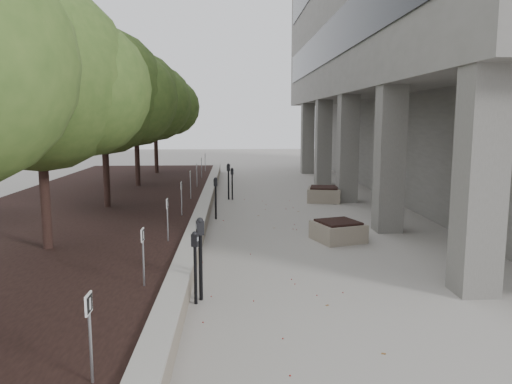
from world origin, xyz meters
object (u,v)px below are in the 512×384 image
object	(u,v)px
crabapple_tree_4	(136,119)
parking_meter_1	(195,268)
crabapple_tree_5	(155,119)
planter_back	(324,194)
planter_front	(338,231)
parking_meter_5	(232,184)
parking_meter_4	(229,181)
parking_meter_2	(201,259)
crabapple_tree_3	(104,118)
parking_meter_3	(216,198)
crabapple_tree_2	(40,118)

from	to	relation	value
crabapple_tree_4	parking_meter_1	world-z (taller)	crabapple_tree_4
crabapple_tree_5	parking_meter_1	world-z (taller)	crabapple_tree_5
crabapple_tree_4	planter_back	world-z (taller)	crabapple_tree_4
parking_meter_1	planter_front	size ratio (longest dim) A/B	1.13
planter_back	parking_meter_5	bearing A→B (deg)	171.24
parking_meter_5	planter_front	bearing A→B (deg)	-58.08
parking_meter_4	planter_back	world-z (taller)	parking_meter_4
crabapple_tree_5	parking_meter_2	xyz separation A→B (m)	(3.35, -17.12, -2.39)
crabapple_tree_5	planter_back	world-z (taller)	crabapple_tree_5
crabapple_tree_4	parking_meter_1	bearing A→B (deg)	-75.12
parking_meter_4	planter_back	bearing A→B (deg)	5.34
parking_meter_1	planter_back	distance (m)	11.16
crabapple_tree_4	parking_meter_5	world-z (taller)	crabapple_tree_4
crabapple_tree_3	parking_meter_3	bearing A→B (deg)	-2.29
parking_meter_2	parking_meter_5	bearing A→B (deg)	69.25
parking_meter_3	planter_back	world-z (taller)	parking_meter_3
crabapple_tree_3	planter_back	xyz separation A→B (m)	(7.36, 3.07, -2.84)
parking_meter_4	parking_meter_2	bearing A→B (deg)	-76.95
crabapple_tree_4	planter_back	distance (m)	8.12
crabapple_tree_5	parking_meter_5	world-z (taller)	crabapple_tree_5
parking_meter_1	planter_back	bearing A→B (deg)	90.33
planter_front	crabapple_tree_5	bearing A→B (deg)	116.80
parking_meter_2	crabapple_tree_3	bearing A→B (deg)	97.21
crabapple_tree_3	parking_meter_4	xyz separation A→B (m)	(3.73, 3.69, -2.41)
crabapple_tree_2	crabapple_tree_5	distance (m)	15.00
parking_meter_5	planter_back	size ratio (longest dim) A/B	1.03
parking_meter_1	parking_meter_5	size ratio (longest dim) A/B	1.01
crabapple_tree_2	crabapple_tree_5	bearing A→B (deg)	90.00
parking_meter_2	parking_meter_3	distance (m)	6.99
crabapple_tree_4	parking_meter_4	size ratio (longest dim) A/B	3.85
crabapple_tree_5	planter_front	xyz separation A→B (m)	(6.59, -13.05, -2.86)
parking_meter_3	crabapple_tree_3	bearing A→B (deg)	-175.84
crabapple_tree_2	planter_back	xyz separation A→B (m)	(7.36, 8.07, -2.84)
crabapple_tree_4	parking_meter_3	bearing A→B (deg)	-56.77
crabapple_tree_2	parking_meter_5	world-z (taller)	crabapple_tree_2
planter_front	planter_back	distance (m)	6.17
crabapple_tree_2	parking_meter_2	size ratio (longest dim) A/B	3.74
crabapple_tree_5	parking_meter_2	bearing A→B (deg)	-78.94
parking_meter_2	crabapple_tree_2	bearing A→B (deg)	129.65
planter_back	parking_meter_4	bearing A→B (deg)	170.27
crabapple_tree_5	planter_back	distance (m)	10.50
crabapple_tree_5	parking_meter_5	bearing A→B (deg)	-58.78
parking_meter_3	planter_back	size ratio (longest dim) A/B	1.08
crabapple_tree_3	parking_meter_4	size ratio (longest dim) A/B	3.85
crabapple_tree_5	parking_meter_5	distance (m)	7.88
parking_meter_5	planter_front	xyz separation A→B (m)	(2.72, -6.66, -0.37)
parking_meter_5	planter_front	size ratio (longest dim) A/B	1.12
parking_meter_2	parking_meter_3	xyz separation A→B (m)	(0.02, 6.99, -0.07)
crabapple_tree_4	crabapple_tree_5	size ratio (longest dim) A/B	1.00
crabapple_tree_2	planter_back	distance (m)	11.29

